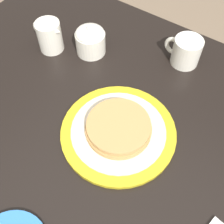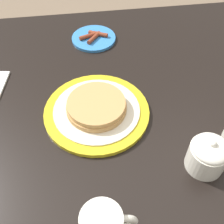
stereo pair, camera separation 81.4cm
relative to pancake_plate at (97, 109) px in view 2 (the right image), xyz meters
The scene contains 5 objects.
ground_plane 0.78m from the pancake_plate, 31.05° to the left, with size 8.00×8.00×0.00m, color #7A6651.
dining_table 0.16m from the pancake_plate, 31.05° to the left, with size 1.19×0.99×0.76m.
pancake_plate is the anchor object (origin of this frame).
side_plate_bacon 0.34m from the pancake_plate, 85.68° to the left, with size 0.15×0.15×0.02m.
sugar_bowl 0.31m from the pancake_plate, 40.11° to the right, with size 0.09×0.09×0.10m.
Camera 2 is at (-0.08, -0.53, 1.35)m, focal length 45.00 mm.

